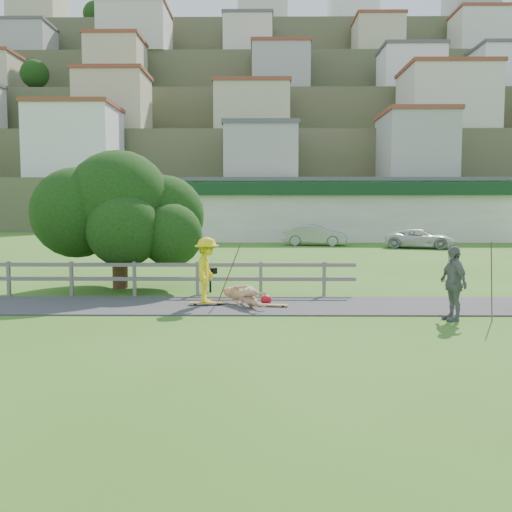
# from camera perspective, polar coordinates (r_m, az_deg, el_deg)

# --- Properties ---
(ground) EXTENTS (260.00, 260.00, 0.00)m
(ground) POSITION_cam_1_polar(r_m,az_deg,el_deg) (14.82, 0.46, -6.06)
(ground) COLOR #3A611B
(ground) RESTS_ON ground
(path) EXTENTS (34.00, 3.00, 0.04)m
(path) POSITION_cam_1_polar(r_m,az_deg,el_deg) (16.29, 0.47, -4.98)
(path) COLOR #38383A
(path) RESTS_ON ground
(fence) EXTENTS (15.05, 0.10, 1.10)m
(fence) POSITION_cam_1_polar(r_m,az_deg,el_deg) (18.56, -13.93, -1.71)
(fence) COLOR slate
(fence) RESTS_ON ground
(strip_mall) EXTENTS (32.50, 10.75, 5.10)m
(strip_mall) POSITION_cam_1_polar(r_m,az_deg,el_deg) (49.65, 5.16, 4.68)
(strip_mall) COLOR beige
(strip_mall) RESTS_ON ground
(hillside) EXTENTS (220.00, 67.00, 47.50)m
(hillside) POSITION_cam_1_polar(r_m,az_deg,el_deg) (106.48, 0.54, 11.24)
(hillside) COLOR #516038
(hillside) RESTS_ON ground
(skater_rider) EXTENTS (0.79, 1.26, 1.87)m
(skater_rider) POSITION_cam_1_polar(r_m,az_deg,el_deg) (16.21, -4.93, -1.77)
(skater_rider) COLOR yellow
(skater_rider) RESTS_ON ground
(skater_fallen) EXTENTS (1.74, 1.39, 0.66)m
(skater_fallen) POSITION_cam_1_polar(r_m,az_deg,el_deg) (16.07, -1.12, -3.99)
(skater_fallen) COLOR tan
(skater_fallen) RESTS_ON ground
(spectator_b) EXTENTS (0.66, 1.16, 1.87)m
(spectator_b) POSITION_cam_1_polar(r_m,az_deg,el_deg) (15.01, 19.11, -2.58)
(spectator_b) COLOR slate
(spectator_b) RESTS_ON ground
(car_silver) EXTENTS (4.77, 2.40, 1.50)m
(car_silver) POSITION_cam_1_polar(r_m,az_deg,el_deg) (41.57, 5.95, 2.09)
(car_silver) COLOR #93969A
(car_silver) RESTS_ON ground
(car_white) EXTENTS (5.10, 3.49, 1.30)m
(car_white) POSITION_cam_1_polar(r_m,az_deg,el_deg) (40.19, 16.13, 1.67)
(car_white) COLOR silver
(car_white) RESTS_ON ground
(tree) EXTENTS (5.85, 5.85, 3.85)m
(tree) POSITION_cam_1_polar(r_m,az_deg,el_deg) (20.29, -13.51, 2.27)
(tree) COLOR black
(tree) RESTS_ON ground
(bbq) EXTENTS (0.46, 0.42, 0.81)m
(bbq) POSITION_cam_1_polar(r_m,az_deg,el_deg) (18.91, -4.59, -2.42)
(bbq) COLOR black
(bbq) RESTS_ON ground
(longboard_rider) EXTENTS (1.02, 0.31, 0.11)m
(longboard_rider) POSITION_cam_1_polar(r_m,az_deg,el_deg) (16.34, -4.91, -4.84)
(longboard_rider) COLOR olive
(longboard_rider) RESTS_ON ground
(longboard_fallen) EXTENTS (0.85, 0.31, 0.09)m
(longboard_fallen) POSITION_cam_1_polar(r_m,az_deg,el_deg) (16.01, 1.74, -5.06)
(longboard_fallen) COLOR olive
(longboard_fallen) RESTS_ON ground
(helmet) EXTENTS (0.31, 0.31, 0.31)m
(helmet) POSITION_cam_1_polar(r_m,az_deg,el_deg) (16.44, 1.01, -4.41)
(helmet) COLOR red
(helmet) RESTS_ON ground
(pole_rider) EXTENTS (0.03, 0.03, 1.87)m
(pole_rider) POSITION_cam_1_polar(r_m,az_deg,el_deg) (16.56, -2.73, -1.61)
(pole_rider) COLOR brown
(pole_rider) RESTS_ON ground
(pole_spec_left) EXTENTS (0.03, 0.03, 1.97)m
(pole_spec_left) POSITION_cam_1_polar(r_m,az_deg,el_deg) (15.24, 22.50, -2.37)
(pole_spec_left) COLOR brown
(pole_spec_left) RESTS_ON ground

